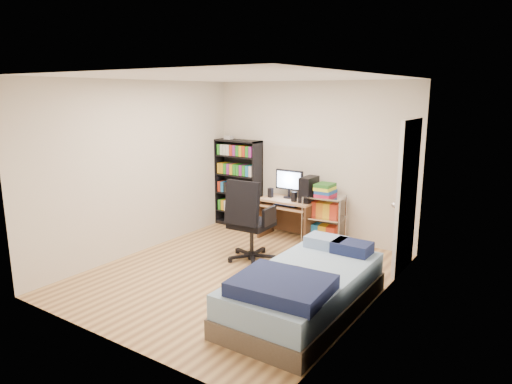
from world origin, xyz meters
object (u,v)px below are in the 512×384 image
Objects in this scene: media_shelf at (238,182)px; office_chair at (250,235)px; computer_desk at (295,203)px; bed at (304,290)px.

office_chair is (1.17, -1.34, -0.41)m from media_shelf.
media_shelf reaches higher than computer_desk.
bed is at bearing -58.39° from computer_desk.
bed is (1.32, -2.15, -0.34)m from computer_desk.
computer_desk is 2.54m from bed.
media_shelf is at bearing 128.56° from office_chair.
media_shelf is 1.25m from computer_desk.
bed is (1.38, -0.97, -0.11)m from office_chair.
office_chair is at bearing 144.87° from bed.
media_shelf reaches higher than office_chair.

